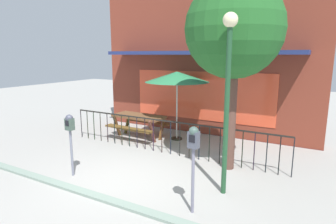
{
  "coord_description": "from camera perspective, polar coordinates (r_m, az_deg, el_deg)",
  "views": [
    {
      "loc": [
        3.77,
        -4.72,
        2.76
      ],
      "look_at": [
        -0.16,
        2.34,
        1.12
      ],
      "focal_mm": 30.15,
      "sensor_mm": 36.0,
      "label": 1
    }
  ],
  "objects": [
    {
      "name": "pub_storefront",
      "position": [
        10.08,
        7.21,
        9.62
      ],
      "size": [
        7.88,
        1.41,
        4.91
      ],
      "color": "#491819",
      "rests_on": "ground"
    },
    {
      "name": "patio_umbrella",
      "position": [
        9.06,
        1.84,
        7.06
      ],
      "size": [
        2.05,
        2.05,
        2.24
      ],
      "color": "black",
      "rests_on": "ground"
    },
    {
      "name": "patio_fence_front",
      "position": [
        7.95,
        -0.37,
        -3.84
      ],
      "size": [
        6.64,
        0.04,
        0.97
      ],
      "color": "black",
      "rests_on": "ground"
    },
    {
      "name": "street_lamp",
      "position": [
        5.45,
        12.03,
        6.74
      ],
      "size": [
        0.28,
        0.28,
        3.52
      ],
      "color": "#1E4729",
      "rests_on": "ground"
    },
    {
      "name": "curb_edge",
      "position": [
        6.02,
        -14.61,
        -16.26
      ],
      "size": [
        11.03,
        0.2,
        0.11
      ],
      "primitive_type": "cube",
      "color": "gray",
      "rests_on": "ground"
    },
    {
      "name": "picnic_table_left",
      "position": [
        9.53,
        -5.9,
        -1.63
      ],
      "size": [
        1.87,
        1.45,
        0.79
      ],
      "color": "brown",
      "rests_on": "ground"
    },
    {
      "name": "ground",
      "position": [
        6.65,
        -8.87,
        -13.22
      ],
      "size": [
        40.0,
        40.0,
        0.0
      ],
      "primitive_type": "plane",
      "color": "#9D9B95"
    },
    {
      "name": "parking_meter_far",
      "position": [
        4.86,
        5.17,
        -7.06
      ],
      "size": [
        0.18,
        0.17,
        1.58
      ],
      "color": "slate",
      "rests_on": "ground"
    },
    {
      "name": "street_tree",
      "position": [
        6.8,
        13.21,
        15.71
      ],
      "size": [
        2.25,
        2.25,
        4.46
      ],
      "color": "brown",
      "rests_on": "ground"
    },
    {
      "name": "parking_meter_near",
      "position": [
        6.75,
        -19.22,
        -3.23
      ],
      "size": [
        0.18,
        0.17,
        1.45
      ],
      "color": "slate",
      "rests_on": "ground"
    }
  ]
}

